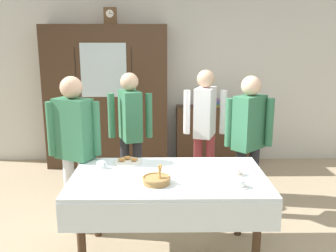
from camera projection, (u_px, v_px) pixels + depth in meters
ground_plane at (168, 243)px, 3.64m from camera, size 12.00×12.00×0.00m
back_wall at (166, 77)px, 5.91m from camera, size 6.40×0.10×2.70m
dining_table at (169, 188)px, 3.26m from camera, size 1.70×1.00×0.78m
wall_cabinet at (107, 97)px, 5.67m from camera, size 1.83×0.46×2.14m
mantel_clock at (110, 16)px, 5.40m from camera, size 0.18×0.11×0.24m
bookshelf_low at (214, 135)px, 5.89m from camera, size 1.18×0.35×0.92m
book_stack at (215, 103)px, 5.77m from camera, size 0.17×0.22×0.12m
tea_cup_far_left at (101, 165)px, 3.44m from camera, size 0.13×0.13×0.06m
tea_cup_near_right at (237, 172)px, 3.27m from camera, size 0.13×0.13×0.06m
tea_cup_far_right at (240, 184)px, 3.00m from camera, size 0.13×0.13×0.06m
bread_basket at (156, 180)px, 3.07m from camera, size 0.24×0.24×0.16m
pastry_plate at (128, 161)px, 3.61m from camera, size 0.28×0.28×0.05m
spoon_mid_left at (95, 181)px, 3.13m from camera, size 0.12×0.02×0.01m
spoon_center at (218, 173)px, 3.32m from camera, size 0.12×0.02×0.01m
person_beside_shelf at (130, 125)px, 4.39m from camera, size 0.52×0.41×1.57m
person_by_cabinet at (74, 140)px, 3.66m from camera, size 0.52×0.34×1.60m
person_near_right_end at (205, 122)px, 4.52m from camera, size 0.52×0.41×1.59m
person_behind_table_left at (249, 133)px, 4.03m from camera, size 0.52×0.39×1.57m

